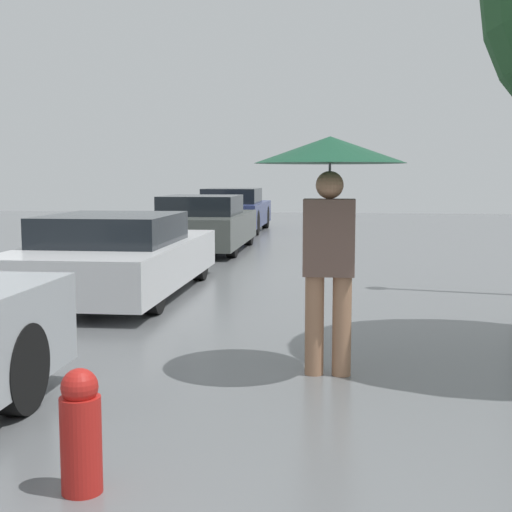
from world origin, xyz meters
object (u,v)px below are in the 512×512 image
parked_car_second (117,256)px  parked_car_farthest (233,211)px  pedestrian (330,180)px  fire_hydrant (81,431)px  parked_car_third (203,224)px

parked_car_second → parked_car_farthest: 11.00m
pedestrian → fire_hydrant: size_ratio=2.96×
fire_hydrant → parked_car_third: bearing=97.9°
pedestrian → parked_car_farthest: pedestrian is taller
pedestrian → parked_car_third: 9.78m
pedestrian → parked_car_farthest: size_ratio=0.45×
parked_car_farthest → fire_hydrant: 17.04m
parked_car_second → parked_car_third: size_ratio=1.08×
parked_car_second → parked_car_third: (0.09, 5.67, 0.04)m
parked_car_second → parked_car_third: bearing=89.1°
parked_car_farthest → fire_hydrant: (1.75, -16.95, -0.27)m
parked_car_third → parked_car_farthest: 5.33m
parked_car_second → fire_hydrant: bearing=-74.1°
parked_car_second → fire_hydrant: (1.70, -5.95, -0.20)m
pedestrian → fire_hydrant: pedestrian is taller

